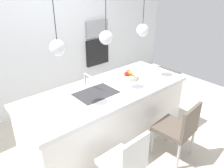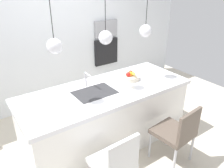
# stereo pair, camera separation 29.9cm
# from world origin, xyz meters

# --- Properties ---
(floor) EXTENTS (6.60, 6.60, 0.00)m
(floor) POSITION_xyz_m (0.00, 0.00, 0.00)
(floor) COLOR beige
(floor) RESTS_ON ground
(back_wall) EXTENTS (6.00, 0.10, 2.60)m
(back_wall) POSITION_xyz_m (0.00, 1.65, 1.30)
(back_wall) COLOR white
(back_wall) RESTS_ON ground
(kitchen_island) EXTENTS (2.48, 0.98, 0.91)m
(kitchen_island) POSITION_xyz_m (0.00, 0.00, 0.46)
(kitchen_island) COLOR white
(kitchen_island) RESTS_ON ground
(sink_basin) EXTENTS (0.56, 0.40, 0.02)m
(sink_basin) POSITION_xyz_m (-0.19, 0.00, 0.91)
(sink_basin) COLOR #2D2D30
(sink_basin) RESTS_ON kitchen_island
(faucet) EXTENTS (0.02, 0.17, 0.22)m
(faucet) POSITION_xyz_m (-0.19, 0.21, 1.06)
(faucet) COLOR silver
(faucet) RESTS_ON kitchen_island
(fruit_bowl) EXTENTS (0.28, 0.28, 0.15)m
(fruit_bowl) POSITION_xyz_m (0.49, 0.07, 0.96)
(fruit_bowl) COLOR beige
(fruit_bowl) RESTS_ON kitchen_island
(microwave) EXTENTS (0.54, 0.08, 0.34)m
(microwave) POSITION_xyz_m (1.04, 1.58, 1.37)
(microwave) COLOR #9E9EA3
(microwave) RESTS_ON back_wall
(oven) EXTENTS (0.56, 0.08, 0.56)m
(oven) POSITION_xyz_m (1.04, 1.58, 0.87)
(oven) COLOR black
(oven) RESTS_ON back_wall
(chair_near) EXTENTS (0.43, 0.45, 0.91)m
(chair_near) POSITION_xyz_m (-0.48, -0.89, 0.52)
(chair_near) COLOR silver
(chair_near) RESTS_ON ground
(chair_middle) EXTENTS (0.50, 0.51, 0.87)m
(chair_middle) POSITION_xyz_m (0.53, -0.90, 0.50)
(chair_middle) COLOR brown
(chair_middle) RESTS_ON ground
(pendant_light_left) EXTENTS (0.18, 0.18, 0.78)m
(pendant_light_left) POSITION_xyz_m (-0.69, 0.00, 1.65)
(pendant_light_left) COLOR silver
(pendant_light_center) EXTENTS (0.18, 0.18, 0.78)m
(pendant_light_center) POSITION_xyz_m (0.00, 0.00, 1.65)
(pendant_light_center) COLOR silver
(pendant_light_right) EXTENTS (0.18, 0.18, 0.78)m
(pendant_light_right) POSITION_xyz_m (0.69, 0.00, 1.65)
(pendant_light_right) COLOR silver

